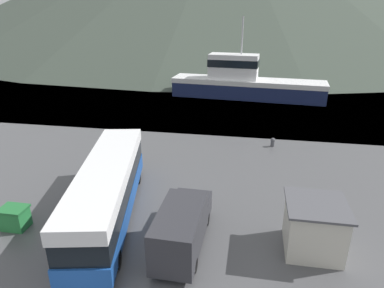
{
  "coord_description": "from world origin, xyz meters",
  "views": [
    {
      "loc": [
        6.06,
        -7.68,
        11.6
      ],
      "look_at": [
        1.9,
        15.95,
        2.0
      ],
      "focal_mm": 32.0,
      "sensor_mm": 36.0,
      "label": 1
    }
  ],
  "objects_px": {
    "tour_bus": "(108,189)",
    "dock_kiosk": "(314,227)",
    "delivery_van": "(182,226)",
    "storage_bin": "(15,218)",
    "fishing_boat": "(244,82)",
    "small_boat": "(309,87)"
  },
  "relations": [
    {
      "from": "storage_bin",
      "to": "fishing_boat",
      "type": "bearing_deg",
      "value": 70.5
    },
    {
      "from": "small_boat",
      "to": "tour_bus",
      "type": "bearing_deg",
      "value": 49.42
    },
    {
      "from": "tour_bus",
      "to": "dock_kiosk",
      "type": "relative_size",
      "value": 4.08
    },
    {
      "from": "tour_bus",
      "to": "storage_bin",
      "type": "height_order",
      "value": "tour_bus"
    },
    {
      "from": "storage_bin",
      "to": "delivery_van",
      "type": "bearing_deg",
      "value": -0.33
    },
    {
      "from": "delivery_van",
      "to": "storage_bin",
      "type": "xyz_separation_m",
      "value": [
        -9.6,
        0.06,
        -0.67
      ]
    },
    {
      "from": "small_boat",
      "to": "storage_bin",
      "type": "bearing_deg",
      "value": 44.65
    },
    {
      "from": "tour_bus",
      "to": "dock_kiosk",
      "type": "distance_m",
      "value": 11.37
    },
    {
      "from": "tour_bus",
      "to": "delivery_van",
      "type": "height_order",
      "value": "tour_bus"
    },
    {
      "from": "delivery_van",
      "to": "fishing_boat",
      "type": "bearing_deg",
      "value": 87.73
    },
    {
      "from": "dock_kiosk",
      "to": "small_boat",
      "type": "height_order",
      "value": "dock_kiosk"
    },
    {
      "from": "tour_bus",
      "to": "delivery_van",
      "type": "bearing_deg",
      "value": -33.99
    },
    {
      "from": "tour_bus",
      "to": "dock_kiosk",
      "type": "bearing_deg",
      "value": -16.34
    },
    {
      "from": "fishing_boat",
      "to": "storage_bin",
      "type": "bearing_deg",
      "value": -14.17
    },
    {
      "from": "tour_bus",
      "to": "small_boat",
      "type": "bearing_deg",
      "value": 54.48
    },
    {
      "from": "dock_kiosk",
      "to": "small_boat",
      "type": "distance_m",
      "value": 37.83
    },
    {
      "from": "delivery_van",
      "to": "tour_bus",
      "type": "bearing_deg",
      "value": 158.86
    },
    {
      "from": "delivery_van",
      "to": "small_boat",
      "type": "distance_m",
      "value": 40.2
    },
    {
      "from": "delivery_van",
      "to": "storage_bin",
      "type": "bearing_deg",
      "value": -179.16
    },
    {
      "from": "storage_bin",
      "to": "dock_kiosk",
      "type": "relative_size",
      "value": 0.48
    },
    {
      "from": "tour_bus",
      "to": "delivery_van",
      "type": "xyz_separation_m",
      "value": [
        4.77,
        -1.96,
        -0.59
      ]
    },
    {
      "from": "fishing_boat",
      "to": "delivery_van",
      "type": "bearing_deg",
      "value": 1.88
    }
  ]
}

